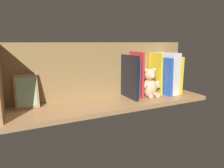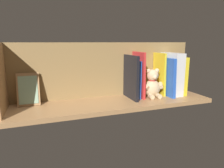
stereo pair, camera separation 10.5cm
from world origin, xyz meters
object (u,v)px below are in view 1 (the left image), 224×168
(picture_frame_leaning, at_px, (26,92))
(book_0, at_px, (174,75))
(dictionary_thick_white, at_px, (167,73))
(teddy_bear, at_px, (150,84))

(picture_frame_leaning, bearing_deg, book_0, 177.92)
(book_0, height_order, dictionary_thick_white, dictionary_thick_white)
(dictionary_thick_white, relative_size, picture_frame_leaning, 1.53)
(dictionary_thick_white, distance_m, picture_frame_leaning, 0.80)
(teddy_bear, bearing_deg, book_0, -164.43)
(book_0, bearing_deg, teddy_bear, 9.45)
(book_0, distance_m, dictionary_thick_white, 0.08)
(book_0, distance_m, teddy_bear, 0.22)
(teddy_bear, relative_size, picture_frame_leaning, 1.01)
(book_0, relative_size, teddy_bear, 1.27)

